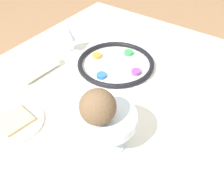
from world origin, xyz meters
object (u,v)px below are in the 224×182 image
object	(u,v)px
coconut	(98,107)
fruit_stand	(106,122)
orange_fruit	(96,106)
bread_plate	(15,121)
wine_glass	(68,34)
napkin_roll	(40,70)
seder_plate	(116,64)

from	to	relation	value
coconut	fruit_stand	bearing A→B (deg)	164.66
fruit_stand	orange_fruit	xyz separation A→B (m)	(0.02, -0.02, 0.07)
coconut	bread_plate	bearing A→B (deg)	-74.48
wine_glass	bread_plate	distance (m)	0.46
fruit_stand	coconut	xyz separation A→B (m)	(0.03, -0.01, 0.08)
fruit_stand	napkin_roll	bearing A→B (deg)	-106.76
wine_glass	fruit_stand	xyz separation A→B (m)	(0.32, 0.44, 0.01)
seder_plate	bread_plate	size ratio (longest dim) A/B	1.65
seder_plate	coconut	bearing A→B (deg)	28.07
bread_plate	napkin_roll	size ratio (longest dim) A/B	1.15
coconut	orange_fruit	bearing A→B (deg)	-102.50
seder_plate	wine_glass	world-z (taller)	wine_glass
seder_plate	coconut	world-z (taller)	coconut
seder_plate	napkin_roll	bearing A→B (deg)	-45.16
orange_fruit	fruit_stand	bearing A→B (deg)	145.92
coconut	bread_plate	size ratio (longest dim) A/B	0.51
wine_glass	seder_plate	bearing A→B (deg)	96.90
fruit_stand	coconut	distance (m)	0.08
orange_fruit	coconut	xyz separation A→B (m)	(0.00, 0.01, 0.00)
bread_plate	napkin_roll	xyz separation A→B (m)	(-0.24, -0.12, 0.02)
fruit_stand	bread_plate	size ratio (longest dim) A/B	0.90
fruit_stand	orange_fruit	bearing A→B (deg)	-34.08
wine_glass	fruit_stand	distance (m)	0.54
fruit_stand	coconut	world-z (taller)	coconut
orange_fruit	bread_plate	xyz separation A→B (m)	(0.08, -0.29, -0.17)
coconut	napkin_roll	bearing A→B (deg)	-110.26
wine_glass	napkin_roll	size ratio (longest dim) A/B	0.82
bread_plate	wine_glass	bearing A→B (deg)	-161.98
fruit_stand	bread_plate	xyz separation A→B (m)	(0.11, -0.30, -0.09)
wine_glass	coconut	world-z (taller)	coconut
orange_fruit	napkin_roll	size ratio (longest dim) A/B	0.53
seder_plate	fruit_stand	bearing A→B (deg)	30.73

